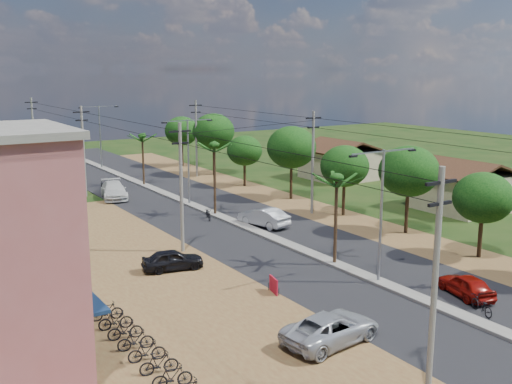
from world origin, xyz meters
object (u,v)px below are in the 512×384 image
parked_scooter_row (141,345)px  car_white_far (114,191)px  car_parked_silver (331,329)px  car_parked_dark (173,260)px  car_red_near (466,286)px  moto_rider_east (482,306)px  car_silver_mid (264,217)px  roadside_sign (274,285)px

parked_scooter_row → car_white_far: bearing=72.3°
car_parked_silver → car_parked_dark: bearing=0.7°
car_white_far → car_parked_silver: 36.18m
car_red_near → car_parked_dark: 17.57m
car_parked_silver → moto_rider_east: 8.86m
car_red_near → car_white_far: 36.48m
moto_rider_east → car_white_far: bearing=-60.5°
car_silver_mid → parked_scooter_row: size_ratio=0.46×
car_red_near → car_silver_mid: car_silver_mid is taller
car_red_near → parked_scooter_row: 18.22m
car_red_near → moto_rider_east: bearing=71.7°
car_silver_mid → moto_rider_east: size_ratio=2.53×
car_silver_mid → parked_scooter_row: 23.05m
car_parked_dark → roadside_sign: size_ratio=3.39×
roadside_sign → car_silver_mid: bearing=71.7°
car_silver_mid → roadside_sign: (-7.68, -12.61, -0.28)m
moto_rider_east → roadside_sign: roadside_sign is taller
car_parked_silver → parked_scooter_row: (-7.89, 3.57, -0.20)m
car_white_far → roadside_sign: bearing=-78.6°
car_red_near → parked_scooter_row: (-17.94, 3.17, -0.14)m
moto_rider_east → roadside_sign: 11.09m
car_silver_mid → parked_scooter_row: (-16.89, -15.68, -0.25)m
car_parked_silver → car_parked_dark: car_parked_silver is taller
car_red_near → parked_scooter_row: car_red_near is taller
roadside_sign → car_parked_dark: bearing=127.7°
car_silver_mid → car_parked_dark: (-10.77, -5.85, -0.09)m
roadside_sign → parked_scooter_row: 9.71m
parked_scooter_row → car_parked_silver: bearing=-24.3°
car_silver_mid → car_white_far: car_white_far is taller
car_parked_silver → moto_rider_east: car_parked_silver is taller
moto_rider_east → car_parked_dark: bearing=-35.0°
car_parked_dark → parked_scooter_row: 11.58m
car_red_near → car_white_far: bearing=-63.0°
car_parked_silver → moto_rider_east: bearing=-107.5°
car_silver_mid → roadside_sign: size_ratio=4.02×
car_silver_mid → parked_scooter_row: car_silver_mid is taller
car_parked_silver → parked_scooter_row: bearing=58.9°
car_silver_mid → roadside_sign: bearing=46.0°
moto_rider_east → parked_scooter_row: bearing=2.7°
car_parked_silver → car_white_far: bearing=-10.8°
car_white_far → parked_scooter_row: 34.14m
car_red_near → car_parked_dark: car_parked_dark is taller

